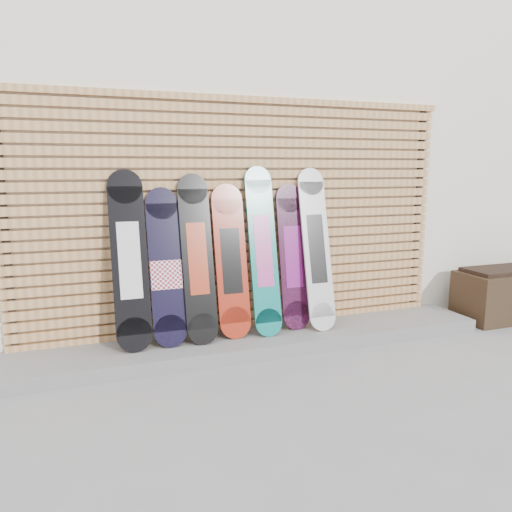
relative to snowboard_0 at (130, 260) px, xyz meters
The scene contains 11 objects.
ground 1.69m from the snowboard_0, 32.10° to the right, with size 80.00×80.00×0.00m, color gray.
building 3.36m from the snowboard_0, 57.87° to the left, with size 12.00×5.00×3.60m, color white.
concrete_step 1.35m from the snowboard_0, ahead, with size 4.60×0.70×0.12m, color slate.
slat_wall 1.14m from the snowboard_0, 10.95° to the left, with size 4.26×0.08×2.29m.
snowboard_0 is the anchor object (origin of this frame).
snowboard_1 0.32m from the snowboard_0, ahead, with size 0.29×0.35×1.37m.
snowboard_2 0.59m from the snowboard_0, ahead, with size 0.28×0.38×1.48m.
snowboard_3 0.90m from the snowboard_0, ahead, with size 0.29×0.33×1.39m.
snowboard_4 1.21m from the snowboard_0, ahead, with size 0.26×0.37×1.55m.
snowboard_5 1.53m from the snowboard_0, ahead, with size 0.28×0.28×1.38m.
snowboard_6 1.75m from the snowboard_0, ahead, with size 0.27×0.40×1.53m.
Camera 1 is at (-1.63, -3.49, 1.65)m, focal length 35.00 mm.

